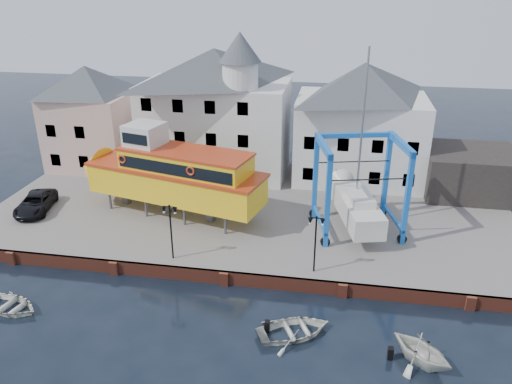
# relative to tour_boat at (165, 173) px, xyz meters

# --- Properties ---
(ground) EXTENTS (140.00, 140.00, 0.00)m
(ground) POSITION_rel_tour_boat_xyz_m (6.87, -8.36, -4.55)
(ground) COLOR black
(ground) RESTS_ON ground
(hardstanding) EXTENTS (44.00, 22.00, 1.00)m
(hardstanding) POSITION_rel_tour_boat_xyz_m (6.87, 2.64, -4.05)
(hardstanding) COLOR slate
(hardstanding) RESTS_ON ground
(quay_wall) EXTENTS (44.00, 0.47, 1.00)m
(quay_wall) POSITION_rel_tour_boat_xyz_m (6.87, -8.26, -4.05)
(quay_wall) COLOR brown
(quay_wall) RESTS_ON ground
(building_pink) EXTENTS (8.00, 7.00, 10.30)m
(building_pink) POSITION_rel_tour_boat_xyz_m (-11.13, 9.64, 1.60)
(building_pink) COLOR #CEA594
(building_pink) RESTS_ON hardstanding
(building_white_main) EXTENTS (14.00, 8.30, 14.00)m
(building_white_main) POSITION_rel_tour_boat_xyz_m (2.00, 10.03, 2.80)
(building_white_main) COLOR silver
(building_white_main) RESTS_ON hardstanding
(building_white_right) EXTENTS (12.00, 8.00, 11.20)m
(building_white_right) POSITION_rel_tour_boat_xyz_m (15.87, 10.63, 2.05)
(building_white_right) COLOR silver
(building_white_right) RESTS_ON hardstanding
(shed_dark) EXTENTS (8.00, 7.00, 4.00)m
(shed_dark) POSITION_rel_tour_boat_xyz_m (25.87, 8.64, -1.55)
(shed_dark) COLOR #272321
(shed_dark) RESTS_ON hardstanding
(lamp_post_left) EXTENTS (1.12, 0.32, 4.20)m
(lamp_post_left) POSITION_rel_tour_boat_xyz_m (2.87, -7.16, -0.37)
(lamp_post_left) COLOR black
(lamp_post_left) RESTS_ON hardstanding
(lamp_post_right) EXTENTS (1.12, 0.32, 4.20)m
(lamp_post_right) POSITION_rel_tour_boat_xyz_m (12.87, -7.16, -0.37)
(lamp_post_right) COLOR black
(lamp_post_right) RESTS_ON hardstanding
(tour_boat) EXTENTS (17.75, 8.22, 7.52)m
(tour_boat) POSITION_rel_tour_boat_xyz_m (0.00, 0.00, 0.00)
(tour_boat) COLOR #59595E
(tour_boat) RESTS_ON hardstanding
(travel_lift) EXTENTS (7.58, 9.58, 14.03)m
(travel_lift) POSITION_rel_tour_boat_xyz_m (15.51, 0.24, -1.21)
(travel_lift) COLOR #1472BB
(travel_lift) RESTS_ON hardstanding
(van) EXTENTS (3.49, 5.61, 1.45)m
(van) POSITION_rel_tour_boat_xyz_m (-11.08, -1.74, -2.82)
(van) COLOR black
(van) RESTS_ON hardstanding
(motorboat_b) EXTENTS (5.38, 4.82, 0.92)m
(motorboat_b) POSITION_rel_tour_boat_xyz_m (12.10, -12.69, -4.55)
(motorboat_b) COLOR silver
(motorboat_b) RESTS_ON ground
(motorboat_c) EXTENTS (4.83, 4.78, 1.93)m
(motorboat_c) POSITION_rel_tour_boat_xyz_m (19.17, -13.79, -4.55)
(motorboat_c) COLOR silver
(motorboat_c) RESTS_ON ground
(motorboat_d) EXTENTS (4.60, 3.70, 0.85)m
(motorboat_d) POSITION_rel_tour_boat_xyz_m (-5.98, -13.37, -4.55)
(motorboat_d) COLOR silver
(motorboat_d) RESTS_ON ground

